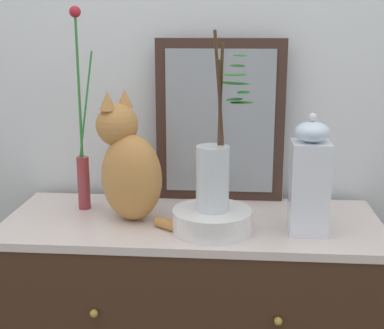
{
  "coord_description": "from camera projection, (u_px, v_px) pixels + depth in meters",
  "views": [
    {
      "loc": [
        0.13,
        -1.65,
        1.52
      ],
      "look_at": [
        0.0,
        0.0,
        1.1
      ],
      "focal_mm": 51.54,
      "sensor_mm": 36.0,
      "label": 1
    }
  ],
  "objects": [
    {
      "name": "cat_sitting",
      "position": [
        129.0,
        166.0,
        1.72
      ],
      "size": [
        0.36,
        0.29,
        0.41
      ],
      "color": "#B88041",
      "rests_on": "sideboard"
    },
    {
      "name": "vase_slim_green",
      "position": [
        82.0,
        154.0,
        1.81
      ],
      "size": [
        0.07,
        0.04,
        0.66
      ],
      "color": "maroon",
      "rests_on": "sideboard"
    },
    {
      "name": "jar_lidded_porcelain",
      "position": [
        309.0,
        179.0,
        1.6
      ],
      "size": [
        0.11,
        0.11,
        0.36
      ],
      "color": "white",
      "rests_on": "sideboard"
    },
    {
      "name": "mirror_leaning",
      "position": [
        220.0,
        121.0,
        1.89
      ],
      "size": [
        0.44,
        0.03,
        0.56
      ],
      "color": "#39241D",
      "rests_on": "sideboard"
    },
    {
      "name": "vase_glass_clear",
      "position": [
        214.0,
        170.0,
        1.6
      ],
      "size": [
        0.17,
        0.11,
        0.52
      ],
      "color": "silver",
      "rests_on": "bowl_porcelain"
    },
    {
      "name": "bowl_porcelain",
      "position": [
        212.0,
        220.0,
        1.64
      ],
      "size": [
        0.24,
        0.24,
        0.07
      ],
      "primitive_type": "cylinder",
      "color": "white",
      "rests_on": "sideboard"
    },
    {
      "name": "wall_back",
      "position": [
        199.0,
        89.0,
        1.96
      ],
      "size": [
        4.4,
        0.08,
        2.6
      ],
      "primitive_type": "cube",
      "color": "silver",
      "rests_on": "ground_plane"
    }
  ]
}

